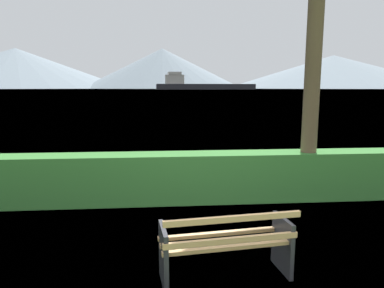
% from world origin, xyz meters
% --- Properties ---
extents(ground_plane, '(1400.00, 1400.00, 0.00)m').
position_xyz_m(ground_plane, '(0.00, 0.00, 0.00)').
color(ground_plane, '#567A38').
extents(water_surface, '(620.00, 620.00, 0.00)m').
position_xyz_m(water_surface, '(0.00, 309.19, 0.00)').
color(water_surface, slate).
rests_on(water_surface, ground_plane).
extents(park_bench, '(1.59, 0.75, 0.87)m').
position_xyz_m(park_bench, '(0.01, -0.06, 0.42)').
color(park_bench, tan).
rests_on(park_bench, ground_plane).
extents(hedge_row, '(13.03, 0.62, 0.95)m').
position_xyz_m(hedge_row, '(0.00, 2.81, 0.48)').
color(hedge_row, '#387A33').
rests_on(hedge_row, ground_plane).
extents(cargo_ship_large, '(91.84, 19.14, 15.68)m').
position_xyz_m(cargo_ship_large, '(32.52, 319.10, 4.38)').
color(cargo_ship_large, '#232328').
rests_on(cargo_ship_large, water_surface).
extents(distant_hills, '(882.64, 403.66, 65.63)m').
position_xyz_m(distant_hills, '(-10.91, 585.36, 30.57)').
color(distant_hills, gray).
rests_on(distant_hills, ground_plane).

